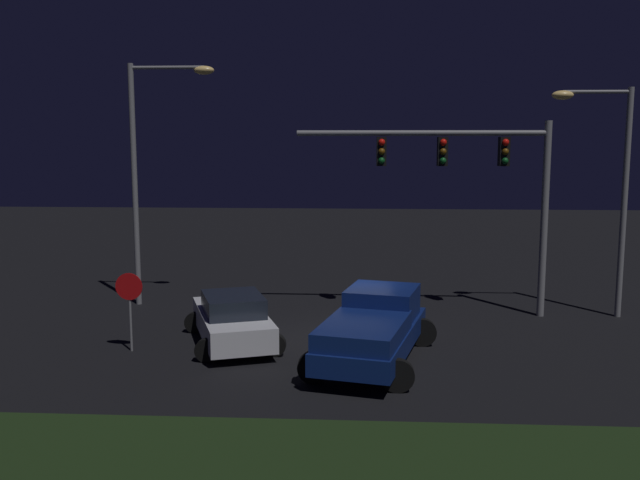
# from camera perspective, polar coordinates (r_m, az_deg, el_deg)

# --- Properties ---
(ground_plane) EXTENTS (80.00, 80.00, 0.00)m
(ground_plane) POSITION_cam_1_polar(r_m,az_deg,el_deg) (21.13, 2.35, -8.01)
(ground_plane) COLOR black
(pickup_truck) EXTENTS (3.71, 5.72, 1.80)m
(pickup_truck) POSITION_cam_1_polar(r_m,az_deg,el_deg) (18.83, 4.44, -6.89)
(pickup_truck) COLOR navy
(pickup_truck) RESTS_ON ground_plane
(car_sedan) EXTENTS (3.36, 4.75, 1.51)m
(car_sedan) POSITION_cam_1_polar(r_m,az_deg,el_deg) (20.51, -7.13, -6.42)
(car_sedan) COLOR silver
(car_sedan) RESTS_ON ground_plane
(traffic_signal_gantry) EXTENTS (8.32, 0.56, 6.50)m
(traffic_signal_gantry) POSITION_cam_1_polar(r_m,az_deg,el_deg) (23.70, 12.20, 5.60)
(traffic_signal_gantry) COLOR slate
(traffic_signal_gantry) RESTS_ON ground_plane
(street_lamp_left) EXTENTS (3.02, 0.44, 8.49)m
(street_lamp_left) POSITION_cam_1_polar(r_m,az_deg,el_deg) (25.42, -13.61, 6.74)
(street_lamp_left) COLOR slate
(street_lamp_left) RESTS_ON ground_plane
(street_lamp_right) EXTENTS (2.60, 0.44, 7.56)m
(street_lamp_right) POSITION_cam_1_polar(r_m,az_deg,el_deg) (24.85, 22.44, 5.07)
(street_lamp_right) COLOR slate
(street_lamp_right) RESTS_ON ground_plane
(stop_sign) EXTENTS (0.76, 0.08, 2.23)m
(stop_sign) POSITION_cam_1_polar(r_m,az_deg,el_deg) (20.22, -15.23, -4.46)
(stop_sign) COLOR slate
(stop_sign) RESTS_ON ground_plane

